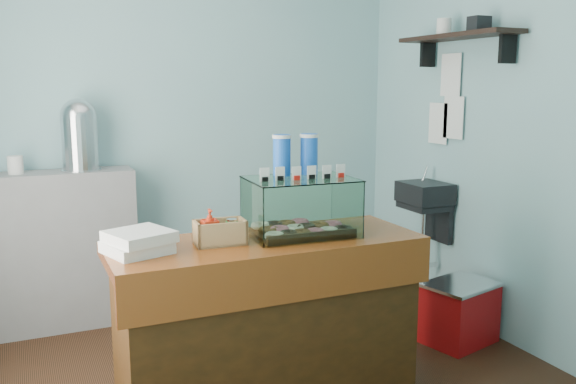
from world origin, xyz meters
name	(u,v)px	position (x,y,z in m)	size (l,w,h in m)	color
ground	(251,382)	(0.00, 0.00, 0.00)	(3.50, 3.50, 0.00)	black
room_shell	(252,80)	(0.03, 0.01, 1.71)	(3.54, 3.04, 2.82)	#84B5C1
counter	(267,322)	(0.00, -0.25, 0.46)	(1.60, 0.60, 0.90)	#44240D
back_shelf	(62,250)	(-0.90, 1.32, 0.55)	(1.00, 0.32, 1.10)	gray
display_case	(299,203)	(0.21, -0.20, 1.06)	(0.58, 0.44, 0.52)	black
condiment_crate	(218,231)	(-0.25, -0.24, 0.96)	(0.26, 0.17, 0.18)	tan
pastry_boxes	(138,242)	(-0.64, -0.24, 0.95)	(0.35, 0.34, 0.11)	white
coffee_urn	(79,133)	(-0.74, 1.31, 1.36)	(0.27, 0.27, 0.49)	silver
red_cooler	(460,312)	(1.45, -0.04, 0.20)	(0.54, 0.46, 0.41)	#B10E10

